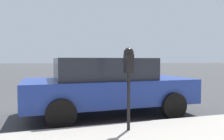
# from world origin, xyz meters

# --- Properties ---
(ground_plane) EXTENTS (220.00, 220.00, 0.00)m
(ground_plane) POSITION_xyz_m (0.00, 0.00, 0.00)
(ground_plane) COLOR #424244
(parking_meter) EXTENTS (0.21, 0.19, 1.54)m
(parking_meter) POSITION_xyz_m (-2.67, 0.02, 1.30)
(parking_meter) COLOR black
(parking_meter) RESTS_ON sidewalk
(car_blue) EXTENTS (2.27, 4.39, 1.48)m
(car_blue) POSITION_xyz_m (-0.88, -0.04, 0.78)
(car_blue) COLOR navy
(car_blue) RESTS_ON ground_plane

